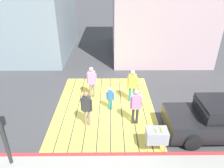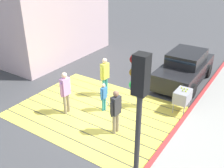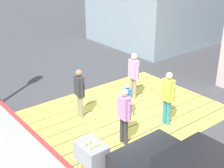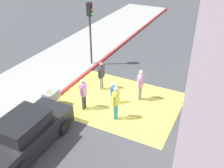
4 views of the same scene
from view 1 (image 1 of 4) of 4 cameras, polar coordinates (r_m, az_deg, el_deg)
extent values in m
plane|color=#424244|center=(10.75, -1.91, -6.26)|extent=(120.00, 120.00, 0.00)
cube|color=#EAD64C|center=(10.91, 9.78, -6.09)|extent=(6.40, 0.50, 0.01)
cube|color=#EAD64C|center=(10.83, 6.90, -6.15)|extent=(6.40, 0.50, 0.01)
cube|color=#EAD64C|center=(10.77, 3.98, -6.20)|extent=(6.40, 0.50, 0.01)
cube|color=#EAD64C|center=(10.74, 1.04, -6.22)|extent=(6.40, 0.50, 0.01)
cube|color=#EAD64C|center=(10.74, -1.91, -6.24)|extent=(6.40, 0.50, 0.01)
cube|color=#EAD64C|center=(10.77, -4.86, -6.23)|extent=(6.40, 0.50, 0.01)
cube|color=#EAD64C|center=(10.83, -7.77, -6.21)|extent=(6.40, 0.50, 0.01)
cube|color=#EAD64C|center=(10.91, -10.66, -6.17)|extent=(6.40, 0.50, 0.01)
cube|color=#EAD64C|center=(11.02, -13.49, -6.12)|extent=(6.40, 0.50, 0.01)
cube|color=#BC3333|center=(8.23, -2.42, -18.79)|extent=(0.16, 40.00, 0.13)
cube|color=beige|center=(17.87, 12.54, 21.24)|extent=(8.00, 7.00, 8.21)
cube|color=black|center=(9.85, 26.85, -9.22)|extent=(1.84, 4.32, 0.80)
cube|color=#1E2833|center=(9.17, 23.37, -6.50)|extent=(1.48, 0.34, 0.49)
cylinder|color=black|center=(10.12, 17.66, -7.97)|extent=(0.23, 0.66, 0.66)
cylinder|color=black|center=(8.85, 21.03, -14.63)|extent=(0.23, 0.66, 0.66)
cylinder|color=#2D2D2D|center=(7.70, -28.11, -10.39)|extent=(0.12, 0.12, 3.40)
cube|color=#99999E|center=(8.21, 12.04, -13.51)|extent=(0.56, 0.80, 0.50)
cylinder|color=#99999E|center=(8.63, 9.27, -14.99)|extent=(0.04, 0.04, 0.45)
cylinder|color=#99999E|center=(8.31, 9.76, -17.09)|extent=(0.04, 0.04, 0.45)
cylinder|color=#99999E|center=(8.75, 13.54, -14.75)|extent=(0.04, 0.04, 0.45)
cylinder|color=#99999E|center=(8.44, 14.23, -16.80)|extent=(0.04, 0.04, 0.45)
sphere|color=#CCE033|center=(7.97, 13.49, -12.49)|extent=(0.07, 0.07, 0.07)
sphere|color=#CCE033|center=(8.06, 13.31, -11.93)|extent=(0.07, 0.07, 0.07)
sphere|color=#CCE033|center=(8.15, 13.12, -11.39)|extent=(0.07, 0.07, 0.07)
sphere|color=#CCE033|center=(7.93, 12.05, -12.56)|extent=(0.07, 0.07, 0.07)
sphere|color=#CCE033|center=(8.01, 11.89, -12.01)|extent=(0.07, 0.07, 0.07)
cylinder|color=gray|center=(11.37, -5.87, -1.77)|extent=(0.13, 0.13, 0.85)
cylinder|color=gray|center=(11.35, -4.94, -1.80)|extent=(0.13, 0.13, 0.85)
cube|color=#D18CC6|center=(10.99, -5.59, 1.74)|extent=(0.25, 0.39, 0.71)
sphere|color=beige|center=(10.78, -5.71, 4.05)|extent=(0.22, 0.22, 0.22)
cylinder|color=#D18CC6|center=(11.06, -6.68, 1.43)|extent=(0.09, 0.09, 0.60)
cylinder|color=#D18CC6|center=(10.99, -4.46, 1.39)|extent=(0.09, 0.09, 0.60)
cylinder|color=gray|center=(9.41, -7.25, -9.11)|extent=(0.12, 0.12, 0.82)
cylinder|color=gray|center=(9.37, -6.17, -9.22)|extent=(0.12, 0.12, 0.82)
cube|color=#333338|center=(8.96, -6.98, -5.34)|extent=(0.27, 0.39, 0.68)
sphere|color=#9E7051|center=(8.71, -7.16, -2.77)|extent=(0.21, 0.21, 0.21)
cylinder|color=#333338|center=(9.04, -8.25, -5.59)|extent=(0.09, 0.09, 0.58)
cylinder|color=#333338|center=(8.95, -5.65, -5.81)|extent=(0.09, 0.09, 0.58)
cylinder|color=teal|center=(10.99, 4.89, -2.85)|extent=(0.13, 0.13, 0.86)
cylinder|color=teal|center=(11.00, 5.86, -2.87)|extent=(0.13, 0.13, 0.86)
cube|color=#D8D84C|center=(10.61, 5.56, 0.78)|extent=(0.26, 0.39, 0.71)
sphere|color=beige|center=(10.40, 5.69, 3.16)|extent=(0.22, 0.22, 0.22)
cylinder|color=#D8D84C|center=(10.64, 4.38, 0.47)|extent=(0.09, 0.09, 0.61)
cylinder|color=#D8D84C|center=(10.66, 6.71, 0.40)|extent=(0.09, 0.09, 0.61)
cylinder|color=#333338|center=(9.49, 5.73, -8.61)|extent=(0.12, 0.12, 0.83)
cylinder|color=#333338|center=(9.51, 6.83, -8.58)|extent=(0.12, 0.12, 0.83)
cube|color=#D18CC6|center=(9.07, 6.53, -4.74)|extent=(0.23, 0.37, 0.69)
sphere|color=beige|center=(8.82, 6.69, -2.17)|extent=(0.21, 0.21, 0.21)
cylinder|color=#D18CC6|center=(9.08, 5.18, -5.14)|extent=(0.09, 0.09, 0.59)
cylinder|color=#D18CC6|center=(9.14, 7.82, -5.08)|extent=(0.09, 0.09, 0.59)
cylinder|color=teal|center=(10.40, -0.84, -5.59)|extent=(0.09, 0.09, 0.59)
cylinder|color=teal|center=(10.40, -0.13, -5.60)|extent=(0.09, 0.09, 0.59)
cube|color=#3372BF|center=(10.11, -0.50, -3.07)|extent=(0.16, 0.26, 0.49)
sphere|color=beige|center=(9.94, -0.51, -1.39)|extent=(0.15, 0.15, 0.15)
cylinder|color=#3372BF|center=(10.14, -1.39, -3.30)|extent=(0.06, 0.06, 0.41)
cylinder|color=#3372BF|center=(10.14, 0.39, -3.31)|extent=(0.06, 0.06, 0.41)
cylinder|color=black|center=(10.32, 0.50, -4.58)|extent=(0.03, 0.03, 0.28)
torus|color=blue|center=(10.45, 0.50, -5.70)|extent=(0.28, 0.03, 0.28)
camera|label=2|loc=(8.27, -69.47, 9.21)|focal=42.19mm
camera|label=3|loc=(7.51, 71.36, 3.70)|focal=51.04mm
camera|label=4|loc=(17.34, 41.96, 28.53)|focal=41.71mm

